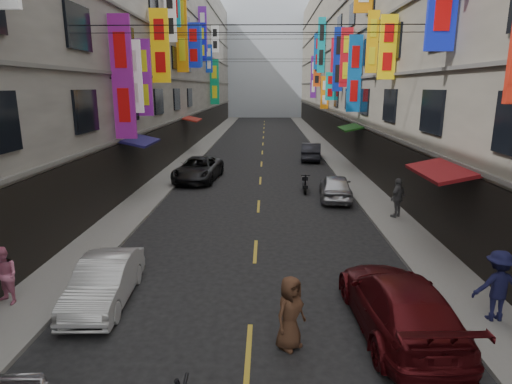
# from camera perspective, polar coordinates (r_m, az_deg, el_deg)

# --- Properties ---
(sidewalk_left) EXTENTS (2.00, 90.00, 0.12)m
(sidewalk_left) POSITION_cam_1_polar(r_m,az_deg,el_deg) (39.35, -7.97, 5.36)
(sidewalk_left) COLOR slate
(sidewalk_left) RESTS_ON ground
(sidewalk_right) EXTENTS (2.00, 90.00, 0.12)m
(sidewalk_right) POSITION_cam_1_polar(r_m,az_deg,el_deg) (39.24, 9.68, 5.27)
(sidewalk_right) COLOR slate
(sidewalk_right) RESTS_ON ground
(building_row_left) EXTENTS (10.14, 90.00, 19.00)m
(building_row_left) POSITION_cam_1_polar(r_m,az_deg,el_deg) (40.53, -17.28, 18.50)
(building_row_left) COLOR gray
(building_row_left) RESTS_ON ground
(building_row_right) EXTENTS (10.14, 90.00, 19.00)m
(building_row_right) POSITION_cam_1_polar(r_m,az_deg,el_deg) (40.30, 19.16, 18.40)
(building_row_right) COLOR gray
(building_row_right) RESTS_ON ground
(haze_block) EXTENTS (18.00, 8.00, 22.00)m
(haze_block) POSITION_cam_1_polar(r_m,az_deg,el_deg) (88.57, 1.22, 17.19)
(haze_block) COLOR #B4BDC8
(haze_block) RESTS_ON ground
(shop_signage) EXTENTS (14.00, 55.00, 11.39)m
(shop_signage) POSITION_cam_1_polar(r_m,az_deg,el_deg) (31.73, 0.24, 19.77)
(shop_signage) COLOR #0E4FA6
(shop_signage) RESTS_ON ground
(street_awnings) EXTENTS (13.99, 35.20, 0.41)m
(street_awnings) POSITION_cam_1_polar(r_m,az_deg,el_deg) (22.64, -2.76, 6.82)
(street_awnings) COLOR #13491A
(street_awnings) RESTS_ON ground
(overhead_cables) EXTENTS (14.00, 38.04, 1.24)m
(overhead_cables) POSITION_cam_1_polar(r_m,az_deg,el_deg) (26.59, 0.63, 20.40)
(overhead_cables) COLOR black
(overhead_cables) RESTS_ON ground
(lane_markings) EXTENTS (0.12, 80.20, 0.01)m
(lane_markings) POSITION_cam_1_polar(r_m,az_deg,el_deg) (35.88, 0.79, 4.59)
(lane_markings) COLOR gold
(lane_markings) RESTS_ON ground
(scooter_far_right) EXTENTS (0.50, 1.80, 1.14)m
(scooter_far_right) POSITION_cam_1_polar(r_m,az_deg,el_deg) (24.25, 6.54, 1.08)
(scooter_far_right) COLOR black
(scooter_far_right) RESTS_ON ground
(car_left_mid) EXTENTS (1.51, 3.84, 1.24)m
(car_left_mid) POSITION_cam_1_polar(r_m,az_deg,el_deg) (12.53, -19.55, -11.16)
(car_left_mid) COLOR silver
(car_left_mid) RESTS_ON ground
(car_left_far) EXTENTS (2.88, 5.45, 1.46)m
(car_left_far) POSITION_cam_1_polar(r_m,az_deg,el_deg) (27.16, -7.71, 3.04)
(car_left_far) COLOR black
(car_left_far) RESTS_ON ground
(car_right_near) EXTENTS (2.26, 5.08, 1.45)m
(car_right_near) POSITION_cam_1_polar(r_m,az_deg,el_deg) (11.07, 18.44, -13.92)
(car_right_near) COLOR #4F0D11
(car_right_near) RESTS_ON ground
(car_right_mid) EXTENTS (1.97, 4.10, 1.35)m
(car_right_mid) POSITION_cam_1_polar(r_m,az_deg,el_deg) (22.70, 10.56, 0.66)
(car_right_mid) COLOR #B3B4B8
(car_right_mid) RESTS_ON ground
(car_right_far) EXTENTS (1.97, 4.41, 1.41)m
(car_right_far) POSITION_cam_1_polar(r_m,az_deg,el_deg) (34.90, 7.39, 5.38)
(car_right_far) COLOR #222329
(car_right_far) RESTS_ON ground
(pedestrian_lfar) EXTENTS (0.92, 0.80, 1.58)m
(pedestrian_lfar) POSITION_cam_1_polar(r_m,az_deg,el_deg) (13.24, -30.59, -9.63)
(pedestrian_lfar) COLOR pink
(pedestrian_lfar) RESTS_ON sidewalk_left
(pedestrian_rnear) EXTENTS (1.20, 0.67, 1.80)m
(pedestrian_rnear) POSITION_cam_1_polar(r_m,az_deg,el_deg) (12.23, 29.52, -10.80)
(pedestrian_rnear) COLOR #141538
(pedestrian_rnear) RESTS_ON sidewalk_right
(pedestrian_rfar) EXTENTS (1.16, 1.14, 1.77)m
(pedestrian_rfar) POSITION_cam_1_polar(r_m,az_deg,el_deg) (19.86, 18.37, -0.72)
(pedestrian_rfar) COLOR #5B5A5D
(pedestrian_rfar) RESTS_ON sidewalk_right
(pedestrian_crossing) EXTENTS (0.99, 1.00, 1.71)m
(pedestrian_crossing) POSITION_cam_1_polar(r_m,az_deg,el_deg) (9.92, 4.57, -15.76)
(pedestrian_crossing) COLOR #4C2E1E
(pedestrian_crossing) RESTS_ON ground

